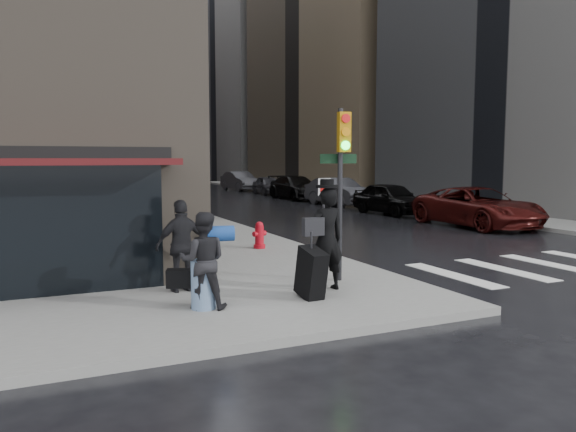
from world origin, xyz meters
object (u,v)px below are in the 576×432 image
fire_hydrant (259,236)px  man_overcoat (323,244)px  traffic_light (340,171)px  parked_car_0 (478,207)px  parked_car_3 (296,187)px  parked_car_5 (240,181)px  man_greycoat (182,246)px  parked_car_2 (338,192)px  man_jeans (203,260)px  parked_car_1 (391,198)px  parked_car_4 (268,185)px

fire_hydrant → man_overcoat: bearing=-98.4°
traffic_light → parked_car_0: 12.52m
fire_hydrant → parked_car_3: 21.59m
fire_hydrant → parked_car_3: size_ratio=0.14×
parked_car_5 → man_greycoat: bearing=-115.8°
parked_car_2 → parked_car_3: (-0.07, 5.60, -0.02)m
man_overcoat → man_jeans: 2.46m
man_overcoat → man_greycoat: (-2.46, 1.13, -0.04)m
traffic_light → parked_car_2: bearing=68.9°
man_overcoat → traffic_light: (0.75, 0.69, 1.38)m
fire_hydrant → parked_car_5: 31.91m
man_overcoat → man_greycoat: size_ratio=1.24×
parked_car_5 → traffic_light: bearing=-110.9°
man_greycoat → parked_car_0: man_greycoat is taller
man_greycoat → parked_car_1: (13.19, 12.16, -0.26)m
man_greycoat → parked_car_5: man_greycoat is taller
fire_hydrant → parked_car_0: 10.45m
man_jeans → parked_car_0: (13.43, 7.94, -0.20)m
man_overcoat → parked_car_2: (10.97, 18.89, -0.28)m
traffic_light → parked_car_1: (9.99, 12.60, -1.68)m
man_jeans → man_greycoat: (-0.01, 1.38, 0.05)m
parked_car_0 → parked_car_1: 5.60m
man_overcoat → fire_hydrant: 5.49m
man_greycoat → traffic_light: (3.20, -0.44, 1.42)m
parked_car_0 → man_overcoat: bearing=-144.6°
man_jeans → parked_car_5: man_jeans is taller
parked_car_3 → parked_car_5: parked_car_5 is taller
man_greycoat → parked_car_5: size_ratio=0.37×
fire_hydrant → parked_car_1: (9.93, 7.89, 0.29)m
parked_car_1 → parked_car_4: (0.45, 16.79, -0.08)m
man_greycoat → man_jeans: bearing=85.7°
traffic_light → parked_car_3: traffic_light is taller
parked_car_0 → man_greycoat: bearing=-153.6°
traffic_light → parked_car_0: (10.24, 7.00, -1.67)m
parked_car_4 → parked_car_0: bearing=-85.9°
parked_car_0 → parked_car_2: parked_car_2 is taller
man_greycoat → parked_car_5: 37.03m
parked_car_0 → parked_car_1: bearing=93.0°
man_greycoat → parked_car_3: 26.90m
man_overcoat → man_jeans: man_overcoat is taller
man_overcoat → man_jeans: (-2.44, -0.25, -0.09)m
man_overcoat → parked_car_3: 26.80m
man_jeans → parked_car_4: 33.25m
parked_car_2 → parked_car_5: size_ratio=1.00×
man_greycoat → parked_car_1: man_greycoat is taller
man_greycoat → parked_car_3: man_greycoat is taller
traffic_light → parked_car_1: traffic_light is taller
man_greycoat → fire_hydrant: 5.40m
man_jeans → traffic_light: 3.64m
fire_hydrant → man_jeans: bearing=-119.9°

